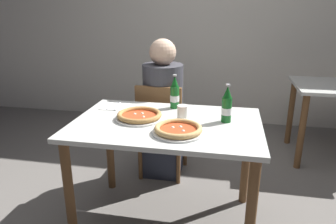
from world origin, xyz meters
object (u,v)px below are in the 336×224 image
(beer_bottle_center, at_px, (174,94))
(paper_cup, at_px, (183,112))
(dining_table_background, at_px, (336,101))
(diner_seated, at_px, (163,112))
(chair_behind_table, at_px, (162,125))
(pizza_marinara_far, at_px, (139,116))
(napkin_with_cutlery, at_px, (115,106))
(pizza_margherita_near, at_px, (178,130))
(dining_table_main, at_px, (167,138))
(beer_bottle_left, at_px, (227,106))

(beer_bottle_center, relative_size, paper_cup, 2.60)
(dining_table_background, relative_size, paper_cup, 8.42)
(diner_seated, bearing_deg, dining_table_background, 21.91)
(chair_behind_table, xyz_separation_m, pizza_marinara_far, (-0.02, -0.59, 0.29))
(dining_table_background, bearing_deg, napkin_with_cutlery, -150.23)
(pizza_margherita_near, xyz_separation_m, paper_cup, (-0.01, 0.24, 0.03))
(dining_table_main, height_order, diner_seated, diner_seated)
(dining_table_main, bearing_deg, beer_bottle_center, 90.40)
(pizza_margherita_near, relative_size, beer_bottle_left, 1.24)
(pizza_margherita_near, height_order, napkin_with_cutlery, pizza_margherita_near)
(pizza_margherita_near, bearing_deg, dining_table_main, 121.64)
(pizza_margherita_near, relative_size, pizza_marinara_far, 0.96)
(beer_bottle_center, xyz_separation_m, napkin_with_cutlery, (-0.43, -0.06, -0.10))
(dining_table_main, height_order, pizza_margherita_near, pizza_margherita_near)
(dining_table_main, relative_size, napkin_with_cutlery, 6.32)
(beer_bottle_left, distance_m, beer_bottle_center, 0.44)
(chair_behind_table, xyz_separation_m, dining_table_background, (1.57, 0.68, 0.11))
(beer_bottle_center, xyz_separation_m, paper_cup, (0.10, -0.23, -0.06))
(beer_bottle_center, relative_size, napkin_with_cutlery, 1.30)
(pizza_marinara_far, height_order, paper_cup, paper_cup)
(diner_seated, bearing_deg, pizza_margherita_near, -72.07)
(diner_seated, relative_size, beer_bottle_left, 4.89)
(beer_bottle_center, bearing_deg, dining_table_background, 35.18)
(diner_seated, relative_size, paper_cup, 12.73)
(pizza_margherita_near, xyz_separation_m, beer_bottle_center, (-0.11, 0.47, 0.08))
(diner_seated, bearing_deg, chair_behind_table, -92.05)
(diner_seated, distance_m, beer_bottle_left, 0.84)
(dining_table_background, height_order, napkin_with_cutlery, napkin_with_cutlery)
(diner_seated, xyz_separation_m, napkin_with_cutlery, (-0.27, -0.42, 0.17))
(dining_table_main, bearing_deg, paper_cup, 34.87)
(dining_table_main, height_order, beer_bottle_center, beer_bottle_center)
(dining_table_main, xyz_separation_m, napkin_with_cutlery, (-0.44, 0.24, 0.12))
(dining_table_main, xyz_separation_m, pizza_margherita_near, (0.10, -0.17, 0.14))
(beer_bottle_left, height_order, beer_bottle_center, same)
(beer_bottle_left, distance_m, napkin_with_cutlery, 0.83)
(chair_behind_table, distance_m, pizza_marinara_far, 0.65)
(chair_behind_table, distance_m, paper_cup, 0.68)
(diner_seated, xyz_separation_m, dining_table_background, (1.56, 0.63, 0.01))
(pizza_marinara_far, bearing_deg, paper_cup, 8.83)
(dining_table_background, xyz_separation_m, beer_bottle_left, (-1.03, -1.21, 0.26))
(pizza_margherita_near, height_order, paper_cup, paper_cup)
(napkin_with_cutlery, bearing_deg, dining_table_main, -28.60)
(pizza_marinara_far, height_order, beer_bottle_left, beer_bottle_left)
(pizza_marinara_far, bearing_deg, dining_table_background, 38.60)
(chair_behind_table, bearing_deg, pizza_margherita_near, 110.59)
(beer_bottle_center, bearing_deg, pizza_marinara_far, -123.47)
(dining_table_main, height_order, napkin_with_cutlery, napkin_with_cutlery)
(paper_cup, bearing_deg, pizza_marinara_far, -171.17)
(pizza_marinara_far, relative_size, paper_cup, 3.36)
(napkin_with_cutlery, bearing_deg, beer_bottle_left, -11.16)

